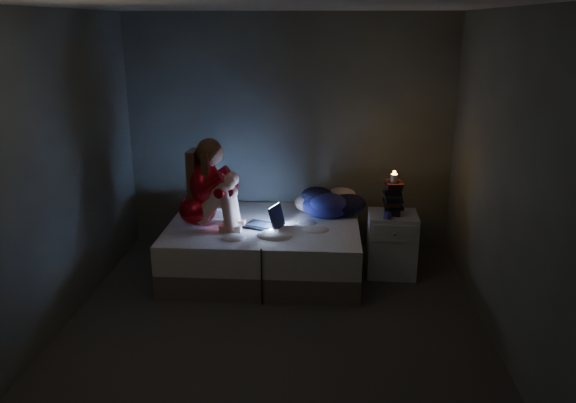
# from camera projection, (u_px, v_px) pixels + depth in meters

# --- Properties ---
(floor) EXTENTS (3.60, 3.80, 0.02)m
(floor) POSITION_uv_depth(u_px,v_px,m) (274.00, 326.00, 4.92)
(floor) COLOR #423D3B
(floor) RESTS_ON ground
(ceiling) EXTENTS (3.60, 3.80, 0.02)m
(ceiling) POSITION_uv_depth(u_px,v_px,m) (272.00, 4.00, 4.14)
(ceiling) COLOR silver
(ceiling) RESTS_ON ground
(wall_back) EXTENTS (3.60, 0.02, 2.60)m
(wall_back) POSITION_uv_depth(u_px,v_px,m) (289.00, 134.00, 6.35)
(wall_back) COLOR #606559
(wall_back) RESTS_ON ground
(wall_front) EXTENTS (3.60, 0.02, 2.60)m
(wall_front) POSITION_uv_depth(u_px,v_px,m) (236.00, 284.00, 2.71)
(wall_front) COLOR #606559
(wall_front) RESTS_ON ground
(wall_left) EXTENTS (0.02, 3.80, 2.60)m
(wall_left) POSITION_uv_depth(u_px,v_px,m) (52.00, 175.00, 4.65)
(wall_left) COLOR #606559
(wall_left) RESTS_ON ground
(wall_right) EXTENTS (0.02, 3.80, 2.60)m
(wall_right) POSITION_uv_depth(u_px,v_px,m) (507.00, 183.00, 4.41)
(wall_right) COLOR #606559
(wall_right) RESTS_ON ground
(bed) EXTENTS (1.92, 1.44, 0.53)m
(bed) POSITION_uv_depth(u_px,v_px,m) (264.00, 248.00, 5.90)
(bed) COLOR #B8B1A6
(bed) RESTS_ON ground
(pillow) EXTENTS (0.40, 0.28, 0.12)m
(pillow) POSITION_uv_depth(u_px,v_px,m) (209.00, 209.00, 6.09)
(pillow) COLOR white
(pillow) RESTS_ON bed
(woman) EXTENTS (0.58, 0.40, 0.91)m
(woman) POSITION_uv_depth(u_px,v_px,m) (196.00, 183.00, 5.58)
(woman) COLOR maroon
(woman) RESTS_ON bed
(laptop) EXTENTS (0.43, 0.37, 0.26)m
(laptop) POSITION_uv_depth(u_px,v_px,m) (263.00, 215.00, 5.69)
(laptop) COLOR black
(laptop) RESTS_ON bed
(clothes_pile) EXTENTS (0.62, 0.54, 0.33)m
(clothes_pile) POSITION_uv_depth(u_px,v_px,m) (326.00, 201.00, 6.02)
(clothes_pile) COLOR navy
(clothes_pile) RESTS_ON bed
(nightstand) EXTENTS (0.50, 0.44, 0.65)m
(nightstand) POSITION_uv_depth(u_px,v_px,m) (392.00, 244.00, 5.84)
(nightstand) COLOR silver
(nightstand) RESTS_ON ground
(book_stack) EXTENTS (0.19, 0.25, 0.32)m
(book_stack) POSITION_uv_depth(u_px,v_px,m) (393.00, 199.00, 5.70)
(book_stack) COLOR black
(book_stack) RESTS_ON nightstand
(candle) EXTENTS (0.07, 0.07, 0.08)m
(candle) POSITION_uv_depth(u_px,v_px,m) (394.00, 180.00, 5.64)
(candle) COLOR beige
(candle) RESTS_ON book_stack
(phone) EXTENTS (0.09, 0.15, 0.01)m
(phone) POSITION_uv_depth(u_px,v_px,m) (388.00, 216.00, 5.66)
(phone) COLOR black
(phone) RESTS_ON nightstand
(blue_orb) EXTENTS (0.08, 0.08, 0.08)m
(blue_orb) POSITION_uv_depth(u_px,v_px,m) (388.00, 215.00, 5.57)
(blue_orb) COLOR navy
(blue_orb) RESTS_ON nightstand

